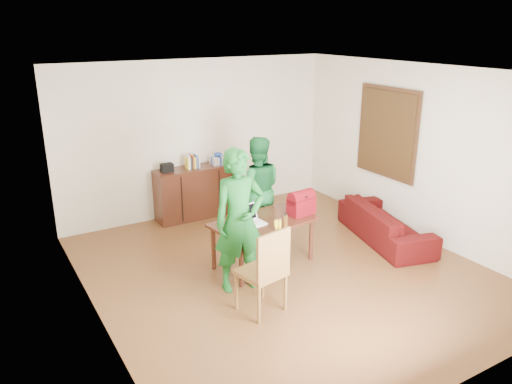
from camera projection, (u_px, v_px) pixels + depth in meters
room at (282, 178)px, 6.60m from camera, size 5.20×5.70×2.90m
table at (263, 226)px, 6.93m from camera, size 1.51×0.99×0.66m
chair at (262, 287)px, 5.86m from camera, size 0.57×0.55×1.08m
person_near at (239, 221)px, 6.21m from camera, size 0.71×0.50×1.84m
person_far at (257, 190)px, 7.66m from camera, size 0.99×0.90×1.66m
laptop at (253, 222)px, 6.74m from camera, size 0.37×0.28×0.24m
bananas at (278, 227)px, 6.60m from camera, size 0.15×0.11×0.05m
bottle at (285, 220)px, 6.64m from camera, size 0.08×0.08×0.20m
red_bag at (301, 205)px, 7.08m from camera, size 0.40×0.26×0.28m
sofa at (385, 223)px, 7.83m from camera, size 1.19×2.01×0.55m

